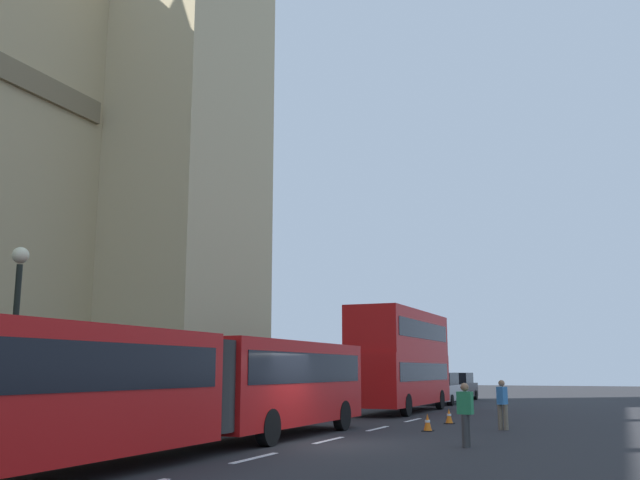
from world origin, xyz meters
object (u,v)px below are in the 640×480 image
object	(u,v)px
street_lamp	(15,330)
pedestrian_by_kerb	(502,403)
traffic_cone_west	(428,423)
pedestrian_near_cones	(465,412)
double_decker_bus	(401,356)
sedan_lead	(442,389)
sedan_trailing	(459,387)
articulated_bus	(189,382)
traffic_cone_middle	(449,416)

from	to	relation	value
street_lamp	pedestrian_by_kerb	xyz separation A→B (m)	(11.58, -10.67, -2.14)
traffic_cone_west	pedestrian_near_cones	bearing A→B (deg)	-153.86
double_decker_bus	street_lamp	xyz separation A→B (m)	(-20.29, 4.50, 0.35)
sedan_lead	pedestrian_by_kerb	size ratio (longest dim) A/B	2.60
traffic_cone_west	pedestrian_near_cones	size ratio (longest dim) A/B	0.34
street_lamp	pedestrian_near_cones	xyz separation A→B (m)	(5.51, -10.61, -2.14)
traffic_cone_west	sedan_trailing	bearing A→B (deg)	9.52
double_decker_bus	sedan_lead	xyz separation A→B (m)	(8.50, -0.00, -1.80)
sedan_lead	traffic_cone_west	world-z (taller)	sedan_lead
sedan_lead	articulated_bus	bearing A→B (deg)	-180.00
sedan_trailing	pedestrian_by_kerb	distance (m)	24.22
sedan_lead	traffic_cone_middle	world-z (taller)	sedan_lead
double_decker_bus	sedan_lead	distance (m)	8.69
articulated_bus	street_lamp	distance (m)	4.89
pedestrian_by_kerb	articulated_bus	bearing A→B (deg)	148.83
double_decker_bus	traffic_cone_west	xyz separation A→B (m)	(-10.28, -3.90, -2.43)
articulated_bus	street_lamp	xyz separation A→B (m)	(-1.38, 4.51, 1.31)
double_decker_bus	sedan_lead	bearing A→B (deg)	-0.00
pedestrian_by_kerb	street_lamp	bearing A→B (deg)	137.32
sedan_lead	sedan_trailing	xyz separation A→B (m)	(6.13, 0.28, 0.00)
articulated_bus	sedan_lead	size ratio (longest dim) A/B	4.28
double_decker_bus	pedestrian_by_kerb	world-z (taller)	double_decker_bus
sedan_lead	traffic_cone_west	xyz separation A→B (m)	(-18.78, -3.90, -0.63)
sedan_trailing	traffic_cone_middle	world-z (taller)	sedan_trailing
traffic_cone_middle	pedestrian_by_kerb	distance (m)	3.20
sedan_lead	traffic_cone_west	distance (m)	19.19
sedan_lead	pedestrian_by_kerb	xyz separation A→B (m)	(-17.22, -6.17, -0.00)
traffic_cone_middle	pedestrian_near_cones	xyz separation A→B (m)	(-8.15, -2.30, 0.63)
pedestrian_by_kerb	double_decker_bus	bearing A→B (deg)	35.29
double_decker_bus	sedan_trailing	distance (m)	14.74
sedan_lead	street_lamp	distance (m)	29.22
double_decker_bus	sedan_trailing	xyz separation A→B (m)	(14.63, 0.28, -1.80)
articulated_bus	pedestrian_near_cones	distance (m)	7.42
sedan_trailing	traffic_cone_west	xyz separation A→B (m)	(-24.91, -4.18, -0.63)
pedestrian_near_cones	pedestrian_by_kerb	distance (m)	6.07
traffic_cone_middle	street_lamp	bearing A→B (deg)	148.66
street_lamp	pedestrian_near_cones	bearing A→B (deg)	-62.58
traffic_cone_west	pedestrian_by_kerb	xyz separation A→B (m)	(1.56, -2.27, 0.63)
pedestrian_near_cones	sedan_lead	bearing A→B (deg)	14.70
traffic_cone_west	traffic_cone_middle	distance (m)	3.64
articulated_bus	pedestrian_by_kerb	size ratio (longest dim) A/B	11.15
traffic_cone_west	sedan_lead	bearing A→B (deg)	11.72
sedan_trailing	double_decker_bus	bearing A→B (deg)	-178.91
sedan_lead	sedan_trailing	distance (m)	6.13
pedestrian_near_cones	pedestrian_by_kerb	world-z (taller)	same
pedestrian_near_cones	pedestrian_by_kerb	bearing A→B (deg)	-0.56
articulated_bus	double_decker_bus	bearing A→B (deg)	0.01
traffic_cone_middle	pedestrian_near_cones	bearing A→B (deg)	-164.26
double_decker_bus	sedan_trailing	bearing A→B (deg)	1.09
articulated_bus	traffic_cone_middle	bearing A→B (deg)	-17.25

